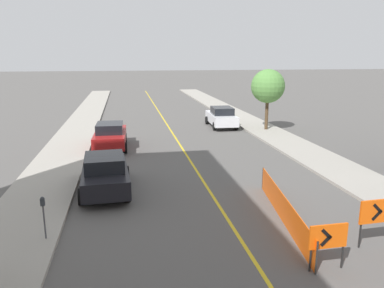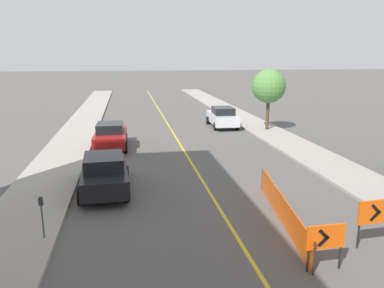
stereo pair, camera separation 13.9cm
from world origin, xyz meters
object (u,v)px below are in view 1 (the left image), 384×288
Objects in this scene: parking_meter_near_curb at (43,209)px; street_tree_right_near at (268,86)px; parked_car_curb_near at (105,173)px; parked_car_curb_mid at (110,136)px; arrow_barricade_primary at (328,238)px; parked_car_curb_far at (221,117)px; arrow_barricade_secondary at (379,213)px.

street_tree_right_near is at bearing 49.66° from parking_meter_near_curb.
parking_meter_near_curb is (-1.60, -4.12, 0.28)m from parked_car_curb_near.
arrow_barricade_primary is at bearing -65.92° from parked_car_curb_mid.
parked_car_curb_far is at bearing 60.07° from parking_meter_near_curb.
parked_car_curb_far is (8.40, 5.68, 0.00)m from parked_car_curb_mid.
parked_car_curb_near is at bearing -120.10° from parked_car_curb_far.
parked_car_curb_far is 0.99× the size of street_tree_right_near.
parked_car_curb_near is 1.01× the size of parked_car_curb_far.
parking_meter_near_curb is 0.30× the size of street_tree_right_near.
parked_car_curb_near is 0.99× the size of street_tree_right_near.
parked_car_curb_near is 15.62m from parked_car_curb_far.
parked_car_curb_mid is (-8.09, 13.59, -0.25)m from arrow_barricade_secondary.
parked_car_curb_far is at bearing 86.04° from arrow_barricade_secondary.
street_tree_right_near is (5.29, 17.99, 2.41)m from arrow_barricade_primary.
parked_car_curb_mid is at bearing -162.77° from street_tree_right_near.
arrow_barricade_primary is at bearing -20.75° from parking_meter_near_curb.
arrow_barricade_primary is at bearing -94.53° from parked_car_curb_far.
arrow_barricade_secondary is 0.33× the size of parked_car_curb_near.
parked_car_curb_near is at bearing 129.15° from arrow_barricade_primary.
parked_car_curb_far is 3.28× the size of parking_meter_near_curb.
parked_car_curb_near is at bearing -135.62° from street_tree_right_near.
street_tree_right_near is at bearing 18.87° from parked_car_curb_mid.
parked_car_curb_near and parked_car_curb_mid have the same top height.
parking_meter_near_curb is 19.97m from street_tree_right_near.
parking_meter_near_curb is at bearing 157.97° from arrow_barricade_primary.
parking_meter_near_curb is at bearing -96.04° from parked_car_curb_mid.
arrow_barricade_primary is 0.29× the size of parked_car_curb_far.
parked_car_curb_far is at bearing 142.75° from street_tree_right_near.
parking_meter_near_curb is (-7.55, 2.86, 0.17)m from arrow_barricade_primary.
parked_car_curb_mid is at bearing 87.10° from parked_car_curb_near.
street_tree_right_near is at bearing 76.40° from arrow_barricade_secondary.
parked_car_curb_near is (-5.95, 6.99, -0.10)m from arrow_barricade_primary.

